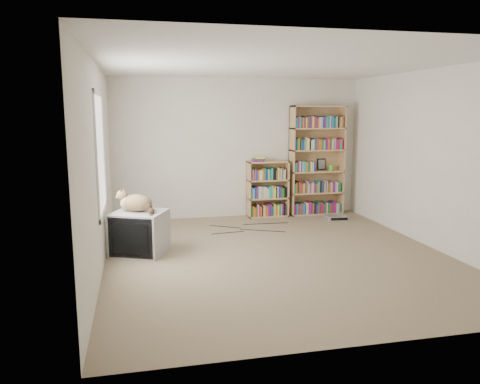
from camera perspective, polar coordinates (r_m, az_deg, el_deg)
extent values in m
cube|color=gray|center=(6.35, 4.61, -7.74)|extent=(4.50, 5.00, 0.01)
cube|color=white|center=(8.50, -0.22, 5.34)|extent=(4.50, 0.02, 2.50)
cube|color=white|center=(3.80, 15.93, -0.59)|extent=(4.50, 0.02, 2.50)
cube|color=white|center=(5.84, -16.85, 2.88)|extent=(0.02, 5.00, 2.50)
cube|color=white|center=(7.09, 22.46, 3.71)|extent=(0.02, 5.00, 2.50)
cube|color=white|center=(6.09, 4.94, 15.32)|extent=(4.50, 5.00, 0.02)
cube|color=white|center=(6.02, -16.67, 4.53)|extent=(0.02, 1.22, 1.52)
cube|color=#A9A9AC|center=(6.50, -12.14, -4.87)|extent=(0.85, 0.82, 0.58)
cube|color=black|center=(6.25, -13.19, -5.50)|extent=(0.57, 0.28, 0.53)
cube|color=black|center=(6.23, -13.26, -5.65)|extent=(0.45, 0.21, 0.41)
cube|color=black|center=(6.62, -11.67, -4.69)|extent=(0.50, 0.46, 0.35)
ellipsoid|color=#3D2B19|center=(6.45, -12.47, -1.32)|extent=(0.50, 0.42, 0.23)
ellipsoid|color=#3D2B19|center=(6.41, -11.57, -1.44)|extent=(0.26, 0.27, 0.17)
ellipsoid|color=tan|center=(6.49, -13.67, -1.38)|extent=(0.22, 0.22, 0.19)
ellipsoid|color=#3D2B19|center=(6.51, -14.18, -0.39)|extent=(0.19, 0.19, 0.14)
sphere|color=beige|center=(6.53, -14.63, -0.56)|extent=(0.08, 0.08, 0.06)
cone|color=black|center=(6.46, -14.29, 0.14)|extent=(0.08, 0.08, 0.07)
cone|color=black|center=(6.54, -13.99, 0.25)|extent=(0.08, 0.08, 0.07)
cube|color=tan|center=(8.63, 6.32, 3.73)|extent=(0.02, 0.30, 2.01)
cube|color=tan|center=(8.99, 12.28, 3.81)|extent=(0.02, 0.30, 2.01)
cube|color=tan|center=(8.93, 9.03, 3.87)|extent=(1.01, 0.03, 2.01)
cube|color=tan|center=(8.75, 9.54, 10.27)|extent=(1.01, 0.30, 0.03)
cube|color=tan|center=(8.96, 9.18, -2.56)|extent=(1.01, 0.30, 0.03)
cube|color=tan|center=(8.88, 9.25, -0.05)|extent=(1.01, 0.30, 0.03)
cube|color=tan|center=(8.82, 9.33, 2.49)|extent=(1.01, 0.30, 0.02)
cube|color=tan|center=(8.78, 9.40, 5.07)|extent=(1.01, 0.30, 0.02)
cube|color=tan|center=(8.76, 9.47, 7.66)|extent=(1.01, 0.30, 0.02)
cube|color=red|center=(8.94, 9.20, -1.89)|extent=(0.93, 0.24, 0.19)
cube|color=#1826A1|center=(8.86, 9.27, 0.63)|extent=(0.93, 0.24, 0.19)
cube|color=#157834|center=(8.81, 9.34, 3.19)|extent=(0.93, 0.24, 0.19)
cube|color=beige|center=(8.77, 9.42, 5.77)|extent=(0.93, 0.24, 0.19)
cube|color=black|center=(8.76, 9.49, 8.37)|extent=(0.93, 0.24, 0.19)
cube|color=tan|center=(8.47, 1.05, 0.29)|extent=(0.03, 0.30, 1.02)
cube|color=tan|center=(8.67, 5.67, 0.46)|extent=(0.02, 0.30, 1.02)
cube|color=tan|center=(8.69, 3.14, 0.52)|extent=(0.74, 0.03, 1.02)
cube|color=tan|center=(8.50, 3.42, 3.69)|extent=(0.74, 0.30, 0.02)
cube|color=tan|center=(8.66, 3.35, -2.88)|extent=(0.74, 0.30, 0.03)
cube|color=tan|center=(8.59, 3.38, -0.72)|extent=(0.74, 0.30, 0.03)
cube|color=tan|center=(8.54, 3.40, 1.48)|extent=(0.74, 0.30, 0.02)
cube|color=red|center=(8.64, 3.36, -2.18)|extent=(0.66, 0.24, 0.19)
cube|color=#1826A1|center=(8.57, 3.38, -0.01)|extent=(0.66, 0.24, 0.19)
cube|color=#157834|center=(8.52, 3.41, 2.19)|extent=(0.66, 0.24, 0.19)
cube|color=red|center=(8.42, 2.22, 4.03)|extent=(0.20, 0.26, 0.09)
cylinder|color=#59C036|center=(8.92, 11.01, 2.95)|extent=(0.10, 0.10, 0.11)
cube|color=black|center=(8.95, 9.89, 3.35)|extent=(0.16, 0.05, 0.21)
cube|color=#BBBBC0|center=(8.53, 11.58, -3.06)|extent=(0.38, 0.29, 0.08)
cube|color=silver|center=(6.85, -15.84, -4.02)|extent=(0.01, 0.08, 0.13)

